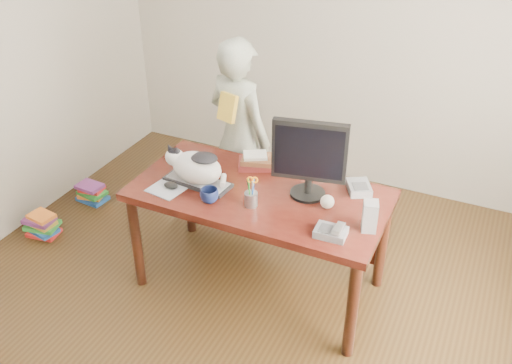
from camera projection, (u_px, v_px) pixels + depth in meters
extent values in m
plane|color=black|center=(218.00, 343.00, 3.49)|extent=(4.50, 4.50, 0.00)
plane|color=beige|center=(347.00, 27.00, 4.52)|extent=(4.00, 0.00, 4.00)
cube|color=black|center=(259.00, 195.00, 3.57)|extent=(1.60, 0.80, 0.05)
cylinder|color=black|center=(136.00, 242.00, 3.77)|extent=(0.07, 0.07, 0.70)
cylinder|color=black|center=(352.00, 310.00, 3.24)|extent=(0.07, 0.07, 0.70)
cylinder|color=black|center=(189.00, 192.00, 4.30)|extent=(0.07, 0.07, 0.70)
cylinder|color=black|center=(382.00, 243.00, 3.76)|extent=(0.07, 0.07, 0.70)
cube|color=black|center=(281.00, 209.00, 4.02)|extent=(1.45, 0.03, 0.50)
cube|color=black|center=(198.00, 182.00, 3.64)|extent=(0.45, 0.20, 0.02)
cube|color=#A4A5A9|center=(198.00, 180.00, 3.63)|extent=(0.42, 0.17, 0.00)
ellipsoid|color=white|center=(197.00, 168.00, 3.58)|extent=(0.35, 0.23, 0.21)
ellipsoid|color=white|center=(175.00, 157.00, 3.61)|extent=(0.13, 0.13, 0.11)
ellipsoid|color=black|center=(174.00, 152.00, 3.59)|extent=(0.09, 0.09, 0.04)
cone|color=black|center=(169.00, 148.00, 3.58)|extent=(0.06, 0.06, 0.07)
cone|color=black|center=(176.00, 150.00, 3.56)|extent=(0.06, 0.06, 0.07)
ellipsoid|color=black|center=(204.00, 158.00, 3.51)|extent=(0.19, 0.16, 0.04)
cylinder|color=white|center=(223.00, 180.00, 3.59)|extent=(0.09, 0.14, 0.05)
cylinder|color=black|center=(308.00, 193.00, 3.53)|extent=(0.26, 0.26, 0.02)
cylinder|color=black|center=(308.00, 185.00, 3.50)|extent=(0.05, 0.05, 0.10)
cube|color=black|center=(310.00, 151.00, 3.35)|extent=(0.45, 0.14, 0.38)
cube|color=black|center=(309.00, 153.00, 3.33)|extent=(0.40, 0.09, 0.32)
cylinder|color=#96979C|center=(251.00, 199.00, 3.41)|extent=(0.10, 0.10, 0.09)
cylinder|color=black|center=(249.00, 187.00, 3.38)|extent=(0.02, 0.04, 0.13)
cylinder|color=#0C41B2|center=(253.00, 189.00, 3.36)|extent=(0.01, 0.04, 0.13)
cylinder|color=#B22719|center=(251.00, 187.00, 3.38)|extent=(0.02, 0.04, 0.13)
cylinder|color=#1A841D|center=(249.00, 189.00, 3.36)|extent=(0.03, 0.02, 0.13)
cylinder|color=silver|center=(252.00, 188.00, 3.36)|extent=(0.02, 0.02, 0.10)
cylinder|color=silver|center=(253.00, 188.00, 3.36)|extent=(0.01, 0.02, 0.10)
torus|color=orange|center=(250.00, 180.00, 3.33)|extent=(0.04, 0.03, 0.04)
torus|color=orange|center=(255.00, 180.00, 3.33)|extent=(0.04, 0.03, 0.04)
cube|color=#AFB4BC|center=(167.00, 189.00, 3.58)|extent=(0.24, 0.22, 0.00)
ellipsoid|color=black|center=(171.00, 185.00, 3.58)|extent=(0.10, 0.07, 0.04)
imported|color=#0D1434|center=(209.00, 196.00, 3.44)|extent=(0.16, 0.16, 0.09)
cube|color=slate|center=(331.00, 232.00, 3.16)|extent=(0.18, 0.13, 0.04)
cube|color=#404043|center=(325.00, 228.00, 3.15)|extent=(0.07, 0.09, 0.01)
cube|color=silver|center=(339.00, 228.00, 3.14)|extent=(0.05, 0.15, 0.05)
cube|color=#9D9D9F|center=(370.00, 216.00, 3.18)|extent=(0.10, 0.11, 0.18)
sphere|color=white|center=(327.00, 202.00, 3.39)|extent=(0.08, 0.08, 0.08)
cube|color=#4F1615|center=(257.00, 164.00, 3.82)|extent=(0.29, 0.26, 0.04)
cube|color=#54321C|center=(258.00, 159.00, 3.80)|extent=(0.26, 0.22, 0.03)
cube|color=white|center=(255.00, 155.00, 3.79)|extent=(0.19, 0.18, 0.02)
cube|color=slate|center=(359.00, 188.00, 3.55)|extent=(0.20, 0.22, 0.05)
cube|color=#404043|center=(360.00, 186.00, 3.52)|extent=(0.12, 0.12, 0.01)
imported|color=beige|center=(239.00, 136.00, 4.21)|extent=(0.63, 0.50, 1.50)
cube|color=yellow|center=(228.00, 107.00, 3.92)|extent=(0.16, 0.12, 0.20)
cube|color=red|center=(44.00, 233.00, 4.42)|extent=(0.25, 0.19, 0.03)
cube|color=#17448F|center=(44.00, 230.00, 4.40)|extent=(0.23, 0.18, 0.03)
cube|color=#2A8C2E|center=(42.00, 225.00, 4.40)|extent=(0.27, 0.22, 0.03)
cube|color=gold|center=(42.00, 223.00, 4.37)|extent=(0.21, 0.16, 0.03)
cube|color=#6C2E73|center=(39.00, 220.00, 4.36)|extent=(0.23, 0.17, 0.03)
cube|color=orange|center=(41.00, 216.00, 4.35)|extent=(0.21, 0.17, 0.03)
cube|color=#17448F|center=(93.00, 198.00, 4.84)|extent=(0.25, 0.19, 0.03)
cube|color=orange|center=(92.00, 194.00, 4.83)|extent=(0.22, 0.19, 0.03)
cube|color=#2A8C2E|center=(92.00, 193.00, 4.80)|extent=(0.24, 0.19, 0.03)
cube|color=red|center=(92.00, 189.00, 4.79)|extent=(0.21, 0.16, 0.03)
cube|color=#6C2E73|center=(90.00, 186.00, 4.77)|extent=(0.22, 0.17, 0.03)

